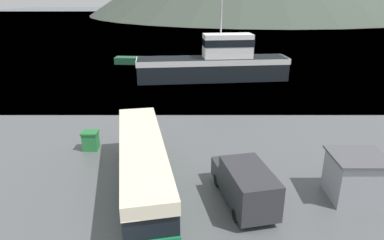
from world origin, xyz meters
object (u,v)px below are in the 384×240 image
tour_bus (144,164)px  fishing_boat (216,63)px  storage_bin (92,140)px  delivery_van (246,184)px  small_boat (134,60)px  dock_kiosk (356,177)px

tour_bus → fishing_boat: fishing_boat is taller
storage_bin → tour_bus: bearing=-50.8°
delivery_van → small_boat: size_ratio=1.01×
storage_bin → dock_kiosk: bearing=-20.8°
fishing_boat → small_boat: 16.54m
tour_bus → small_boat: bearing=88.9°
fishing_boat → storage_bin: fishing_boat is taller
delivery_van → storage_bin: (-10.34, 6.88, -0.52)m
delivery_van → dock_kiosk: size_ratio=1.98×
delivery_van → fishing_boat: fishing_boat is taller
delivery_van → dock_kiosk: bearing=-6.7°
delivery_van → storage_bin: delivery_van is taller
tour_bus → delivery_van: tour_bus is taller
tour_bus → storage_bin: (-4.67, 5.72, -1.06)m
small_boat → tour_bus: bearing=14.6°
delivery_van → small_boat: bearing=95.6°
delivery_van → fishing_boat: (0.17, 28.38, 1.00)m
delivery_van → tour_bus: bearing=156.4°
tour_bus → small_boat: size_ratio=2.10×
delivery_van → fishing_boat: bearing=77.6°
tour_bus → dock_kiosk: tour_bus is taller
storage_bin → fishing_boat: bearing=63.9°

